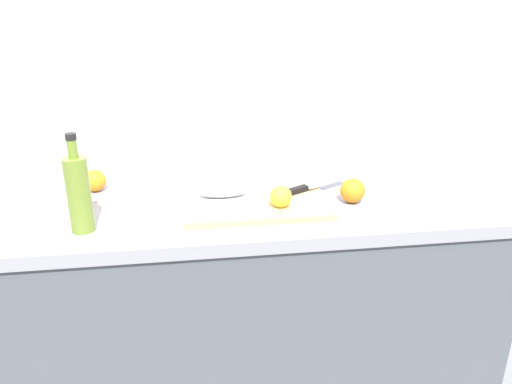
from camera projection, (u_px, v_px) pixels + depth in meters
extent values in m
cube|color=silver|center=(181.00, 74.00, 1.72)|extent=(3.20, 0.05, 2.50)
cube|color=#4C5159|center=(194.00, 326.00, 1.72)|extent=(2.00, 0.58, 0.86)
cube|color=gray|center=(187.00, 208.00, 1.56)|extent=(2.00, 0.60, 0.04)
cube|color=tan|center=(256.00, 204.00, 1.51)|extent=(0.44, 0.27, 0.02)
cylinder|color=white|center=(223.00, 199.00, 1.50)|extent=(0.21, 0.21, 0.01)
ellipsoid|color=#999E99|center=(223.00, 191.00, 1.50)|extent=(0.16, 0.07, 0.04)
cube|color=silver|center=(326.00, 182.00, 1.64)|extent=(0.17, 0.12, 0.00)
cube|color=black|center=(294.00, 191.00, 1.56)|extent=(0.11, 0.07, 0.02)
sphere|color=yellow|center=(281.00, 197.00, 1.45)|extent=(0.06, 0.06, 0.06)
cylinder|color=olive|center=(79.00, 195.00, 1.32)|extent=(0.06, 0.06, 0.21)
cylinder|color=olive|center=(72.00, 149.00, 1.28)|extent=(0.03, 0.03, 0.05)
cylinder|color=black|center=(71.00, 136.00, 1.26)|extent=(0.03, 0.03, 0.02)
sphere|color=orange|center=(95.00, 181.00, 1.63)|extent=(0.07, 0.07, 0.07)
sphere|color=orange|center=(353.00, 191.00, 1.54)|extent=(0.08, 0.08, 0.08)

